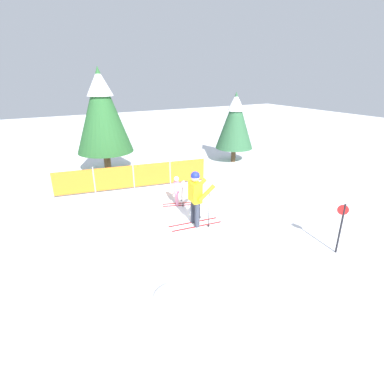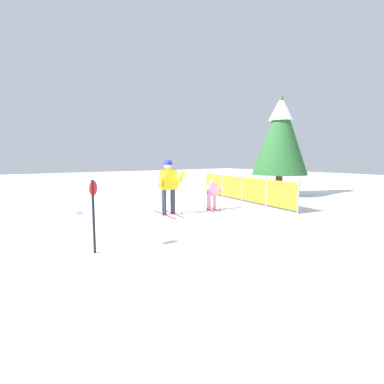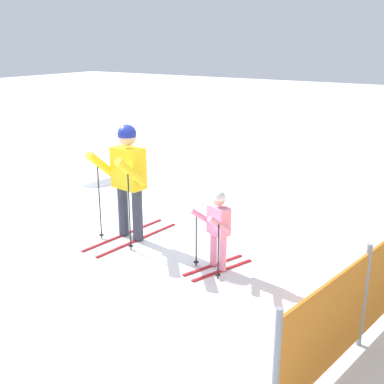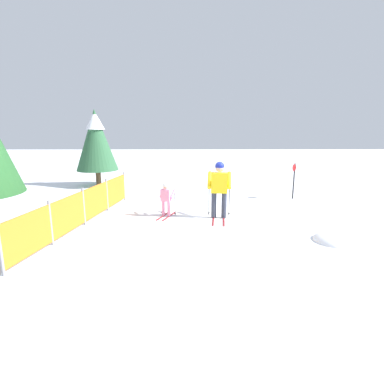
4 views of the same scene
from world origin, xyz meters
TOP-DOWN VIEW (x-y plane):
  - ground_plane at (0.00, 0.00)m, footprint 60.00×60.00m
  - skier_adult at (-0.05, 0.05)m, footprint 1.72×0.81m
  - skier_child at (0.12, 1.73)m, footprint 1.06×0.62m
  - safety_fence at (-0.74, 4.08)m, footprint 6.24×1.12m
  - conifer_far at (-1.11, 6.95)m, footprint 2.61×2.61m
  - trail_marker at (2.50, -3.18)m, footprint 0.21×0.21m
  - snow_mound at (-2.09, -2.60)m, footprint 0.98×0.83m

SIDE VIEW (x-z plane):
  - ground_plane at x=0.00m, z-range 0.00..0.00m
  - snow_mound at x=-2.09m, z-range -0.20..0.20m
  - safety_fence at x=-0.74m, z-range 0.00..1.12m
  - skier_child at x=0.12m, z-range 0.09..1.20m
  - trail_marker at x=2.50m, z-range 0.17..1.60m
  - skier_adult at x=-0.05m, z-range 0.18..1.97m
  - conifer_far at x=-1.11m, z-range 0.57..5.42m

